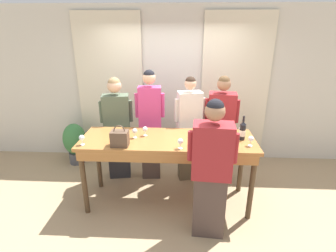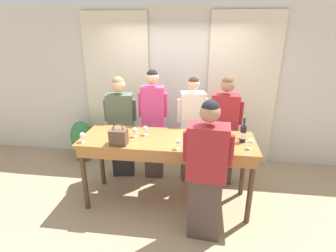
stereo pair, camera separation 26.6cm
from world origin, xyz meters
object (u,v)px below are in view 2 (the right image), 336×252
(guest_cream_sweater, at_px, (192,130))
(tasting_bar, at_px, (167,147))
(wine_glass_near_host, at_px, (210,141))
(wine_bottle, at_px, (243,133))
(wine_glass_back_right, at_px, (219,126))
(wine_glass_back_mid, at_px, (82,135))
(handbag, at_px, (119,137))
(guest_striped_shirt, at_px, (224,131))
(host_pouring, at_px, (206,172))
(wine_glass_front_left, at_px, (226,133))
(potted_plant, at_px, (82,139))
(wine_glass_front_right, at_px, (251,142))
(wine_glass_back_left, at_px, (243,132))
(wine_glass_center_right, at_px, (178,142))
(wine_glass_center_left, at_px, (135,130))
(guest_pink_top, at_px, (153,124))
(wine_glass_front_mid, at_px, (145,129))
(wine_glass_center_mid, at_px, (231,144))
(guest_olive_jacket, at_px, (121,127))

(guest_cream_sweater, bearing_deg, tasting_bar, -113.97)
(tasting_bar, xyz_separation_m, wine_glass_near_host, (0.57, -0.21, 0.21))
(wine_bottle, xyz_separation_m, wine_glass_back_right, (-0.29, 0.32, -0.03))
(wine_glass_back_mid, bearing_deg, tasting_bar, 12.16)
(handbag, bearing_deg, guest_striped_shirt, 33.51)
(host_pouring, bearing_deg, guest_cream_sweater, 100.04)
(tasting_bar, height_order, wine_glass_front_left, wine_glass_front_left)
(wine_glass_near_host, xyz_separation_m, potted_plant, (-2.35, 1.32, -0.67))
(wine_glass_front_right, distance_m, wine_glass_near_host, 0.49)
(handbag, xyz_separation_m, potted_plant, (-1.19, 1.34, -0.68))
(wine_glass_back_left, distance_m, wine_glass_back_mid, 2.13)
(wine_glass_center_right, height_order, guest_striped_shirt, guest_striped_shirt)
(wine_glass_center_left, distance_m, guest_pink_top, 0.69)
(handbag, xyz_separation_m, guest_cream_sweater, (0.90, 0.93, -0.22))
(wine_glass_front_mid, xyz_separation_m, wine_glass_back_right, (1.02, 0.26, -0.00))
(wine_glass_front_left, relative_size, wine_glass_center_left, 1.00)
(wine_glass_back_right, bearing_deg, wine_glass_back_left, -32.24)
(wine_glass_front_right, xyz_separation_m, wine_glass_center_right, (-0.89, -0.13, 0.00))
(wine_glass_back_mid, bearing_deg, guest_pink_top, 50.40)
(potted_plant, bearing_deg, wine_glass_center_right, -35.35)
(handbag, height_order, wine_glass_front_mid, handbag)
(wine_glass_front_mid, bearing_deg, wine_glass_front_left, -1.53)
(tasting_bar, xyz_separation_m, guest_cream_sweater, (0.31, 0.69, -0.00))
(wine_glass_center_right, bearing_deg, wine_bottle, 21.55)
(wine_glass_center_mid, bearing_deg, potted_plant, 152.09)
(tasting_bar, bearing_deg, handbag, -158.36)
(guest_pink_top, height_order, guest_striped_shirt, guest_pink_top)
(wine_glass_back_left, distance_m, potted_plant, 3.02)
(wine_glass_front_mid, distance_m, guest_striped_shirt, 1.29)
(wine_glass_center_mid, xyz_separation_m, wine_glass_back_right, (-0.11, 0.63, -0.00))
(wine_bottle, relative_size, wine_glass_back_mid, 2.47)
(wine_glass_back_mid, relative_size, potted_plant, 0.17)
(handbag, bearing_deg, wine_glass_front_right, 2.82)
(tasting_bar, height_order, handbag, handbag)
(wine_glass_near_host, height_order, guest_olive_jacket, guest_olive_jacket)
(wine_glass_front_mid, bearing_deg, wine_glass_center_mid, -18.40)
(guest_pink_top, distance_m, guest_cream_sweater, 0.63)
(wine_glass_near_host, xyz_separation_m, guest_olive_jacket, (-1.43, 0.90, -0.22))
(wine_glass_center_right, height_order, potted_plant, wine_glass_center_right)
(wine_bottle, relative_size, wine_glass_front_left, 2.47)
(wine_glass_front_mid, height_order, guest_striped_shirt, guest_striped_shirt)
(tasting_bar, xyz_separation_m, host_pouring, (0.53, -0.57, -0.02))
(wine_glass_back_left, xyz_separation_m, wine_glass_near_host, (-0.44, -0.38, 0.00))
(wine_bottle, bearing_deg, wine_glass_back_left, 83.73)
(wine_glass_center_left, height_order, wine_glass_near_host, same)
(handbag, xyz_separation_m, wine_glass_front_mid, (0.27, 0.34, -0.01))
(guest_cream_sweater, bearing_deg, wine_glass_center_mid, -62.18)
(wine_glass_back_right, bearing_deg, wine_glass_center_mid, -80.05)
(wine_glass_center_right, distance_m, guest_cream_sweater, 1.00)
(wine_glass_near_host, bearing_deg, guest_olive_jacket, 147.78)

